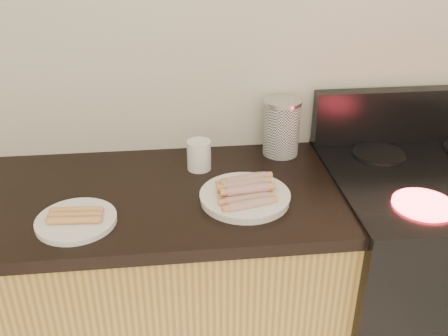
{
  "coord_description": "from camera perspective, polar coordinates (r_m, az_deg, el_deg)",
  "views": [
    {
      "loc": [
        -0.11,
        0.34,
        1.69
      ],
      "look_at": [
        0.03,
        1.62,
        1.01
      ],
      "focal_mm": 40.0,
      "sensor_mm": 36.0,
      "label": 1
    }
  ],
  "objects": [
    {
      "name": "main_plate",
      "position": [
        1.51,
        2.4,
        -3.41
      ],
      "size": [
        0.35,
        0.35,
        0.02
      ],
      "primitive_type": "cylinder",
      "rotation": [
        0.0,
        0.0,
        0.36
      ],
      "color": "silver",
      "rests_on": "counter_slab"
    },
    {
      "name": "stove_panel",
      "position": [
        1.97,
        21.02,
        5.71
      ],
      "size": [
        0.76,
        0.06,
        0.2
      ],
      "primitive_type": "cube",
      "color": "black",
      "rests_on": "stove"
    },
    {
      "name": "burner_near_left",
      "position": [
        1.57,
        21.85,
        -3.89
      ],
      "size": [
        0.18,
        0.18,
        0.01
      ],
      "primitive_type": "cylinder",
      "color": "#FF1E2D",
      "rests_on": "stove"
    },
    {
      "name": "canister",
      "position": [
        1.77,
        6.58,
        4.66
      ],
      "size": [
        0.13,
        0.13,
        0.2
      ],
      "rotation": [
        0.0,
        0.0,
        0.34
      ],
      "color": "silver",
      "rests_on": "counter_slab"
    },
    {
      "name": "stove",
      "position": [
        2.02,
        21.79,
        -12.15
      ],
      "size": [
        0.76,
        0.65,
        0.91
      ],
      "color": "black",
      "rests_on": "floor"
    },
    {
      "name": "burner_far_left",
      "position": [
        1.84,
        17.3,
        1.58
      ],
      "size": [
        0.18,
        0.18,
        0.01
      ],
      "primitive_type": "cylinder",
      "color": "black",
      "rests_on": "stove"
    },
    {
      "name": "side_plate",
      "position": [
        1.46,
        -16.53,
        -5.79
      ],
      "size": [
        0.27,
        0.27,
        0.02
      ],
      "primitive_type": "cylinder",
      "rotation": [
        0.0,
        0.0,
        -0.21
      ],
      "color": "white",
      "rests_on": "counter_slab"
    },
    {
      "name": "wall_back",
      "position": [
        1.71,
        -2.65,
        14.59
      ],
      "size": [
        4.0,
        0.04,
        2.6
      ],
      "primitive_type": "cube",
      "color": "silver",
      "rests_on": "ground"
    },
    {
      "name": "cabinet_base",
      "position": [
        1.94,
        -23.24,
        -15.49
      ],
      "size": [
        2.2,
        0.59,
        0.86
      ],
      "primitive_type": "cube",
      "color": "#B38E43",
      "rests_on": "floor"
    },
    {
      "name": "hotdog_pile",
      "position": [
        1.49,
        2.43,
        -2.4
      ],
      "size": [
        0.13,
        0.2,
        0.05
      ],
      "rotation": [
        0.0,
        0.0,
        0.18
      ],
      "color": "maroon",
      "rests_on": "main_plate"
    },
    {
      "name": "mug",
      "position": [
        1.67,
        -2.87,
        1.49
      ],
      "size": [
        0.08,
        0.08,
        0.1
      ],
      "primitive_type": "cylinder",
      "rotation": [
        0.0,
        0.0,
        0.04
      ],
      "color": "silver",
      "rests_on": "counter_slab"
    },
    {
      "name": "plain_sausages",
      "position": [
        1.45,
        -16.63,
        -5.18
      ],
      "size": [
        0.14,
        0.08,
        0.02
      ],
      "rotation": [
        0.0,
        0.0,
        -0.06
      ],
      "color": "#B96730",
      "rests_on": "side_plate"
    }
  ]
}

